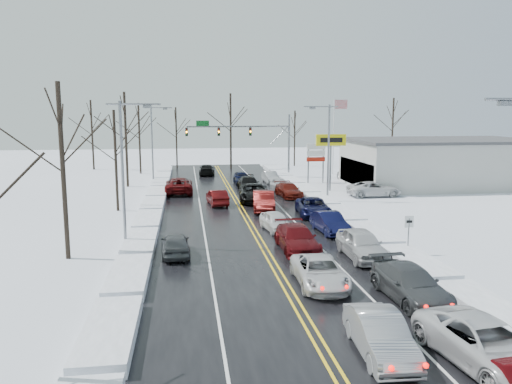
{
  "coord_description": "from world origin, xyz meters",
  "views": [
    {
      "loc": [
        -4.67,
        -34.97,
        8.37
      ],
      "look_at": [
        0.4,
        0.92,
        2.5
      ],
      "focal_mm": 35.0,
      "sensor_mm": 36.0,
      "label": 1
    }
  ],
  "objects": [
    {
      "name": "ground",
      "position": [
        0.0,
        0.0,
        0.0
      ],
      "size": [
        160.0,
        160.0,
        0.0
      ],
      "primitive_type": "plane",
      "color": "white",
      "rests_on": "ground"
    },
    {
      "name": "road_surface",
      "position": [
        0.0,
        2.0,
        0.01
      ],
      "size": [
        14.0,
        84.0,
        0.01
      ],
      "primitive_type": "cube",
      "color": "black",
      "rests_on": "ground"
    },
    {
      "name": "snow_bank_left",
      "position": [
        -7.6,
        2.0,
        0.0
      ],
      "size": [
        1.91,
        72.0,
        0.54
      ],
      "primitive_type": "cube",
      "color": "white",
      "rests_on": "ground"
    },
    {
      "name": "snow_bank_right",
      "position": [
        7.6,
        2.0,
        0.0
      ],
      "size": [
        1.91,
        72.0,
        0.54
      ],
      "primitive_type": "cube",
      "color": "white",
      "rests_on": "ground"
    },
    {
      "name": "traffic_signal_mast",
      "position": [
        3.45,
        27.99,
        5.48
      ],
      "size": [
        13.28,
        0.39,
        8.0
      ],
      "color": "slate",
      "rests_on": "ground"
    },
    {
      "name": "tires_plus_sign",
      "position": [
        10.5,
        15.99,
        4.99
      ],
      "size": [
        3.2,
        0.34,
        6.0
      ],
      "color": "slate",
      "rests_on": "ground"
    },
    {
      "name": "used_vehicles_sign",
      "position": [
        10.5,
        22.0,
        3.32
      ],
      "size": [
        2.2,
        0.22,
        4.65
      ],
      "color": "slate",
      "rests_on": "ground"
    },
    {
      "name": "speed_limit_sign",
      "position": [
        8.2,
        -8.0,
        1.63
      ],
      "size": [
        0.55,
        0.09,
        2.35
      ],
      "color": "slate",
      "rests_on": "ground"
    },
    {
      "name": "flagpole",
      "position": [
        15.17,
        30.0,
        5.93
      ],
      "size": [
        1.87,
        1.2,
        10.0
      ],
      "color": "silver",
      "rests_on": "ground"
    },
    {
      "name": "dealership_building",
      "position": [
        23.98,
        18.0,
        2.66
      ],
      "size": [
        20.4,
        12.4,
        5.3
      ],
      "color": "#ADAEA9",
      "rests_on": "ground"
    },
    {
      "name": "streetlight_ne",
      "position": [
        8.3,
        10.0,
        5.31
      ],
      "size": [
        3.2,
        0.25,
        9.0
      ],
      "color": "slate",
      "rests_on": "ground"
    },
    {
      "name": "streetlight_sw",
      "position": [
        -8.3,
        -4.0,
        5.31
      ],
      "size": [
        3.2,
        0.25,
        9.0
      ],
      "color": "slate",
      "rests_on": "ground"
    },
    {
      "name": "streetlight_nw",
      "position": [
        -8.3,
        24.0,
        5.31
      ],
      "size": [
        3.2,
        0.25,
        9.0
      ],
      "color": "slate",
      "rests_on": "ground"
    },
    {
      "name": "tree_left_b",
      "position": [
        -11.5,
        -6.0,
        6.99
      ],
      "size": [
        4.0,
        4.0,
        10.0
      ],
      "color": "#2D231C",
      "rests_on": "ground"
    },
    {
      "name": "tree_left_c",
      "position": [
        -10.5,
        8.0,
        5.94
      ],
      "size": [
        3.4,
        3.4,
        8.5
      ],
      "color": "#2D231C",
      "rests_on": "ground"
    },
    {
      "name": "tree_left_d",
      "position": [
        -11.2,
        22.0,
        7.33
      ],
      "size": [
        4.2,
        4.2,
        10.5
      ],
      "color": "#2D231C",
      "rests_on": "ground"
    },
    {
      "name": "tree_left_e",
      "position": [
        -10.8,
        34.0,
        6.64
      ],
      "size": [
        3.8,
        3.8,
        9.5
      ],
      "color": "#2D231C",
      "rests_on": "ground"
    },
    {
      "name": "tree_far_a",
      "position": [
        -18.0,
        40.0,
        6.99
      ],
      "size": [
        4.0,
        4.0,
        10.0
      ],
      "color": "#2D231C",
      "rests_on": "ground"
    },
    {
      "name": "tree_far_b",
      "position": [
        -6.0,
        41.0,
        6.29
      ],
      "size": [
        3.6,
        3.6,
        9.0
      ],
      "color": "#2D231C",
      "rests_on": "ground"
    },
    {
      "name": "tree_far_c",
      "position": [
        2.0,
        39.0,
        7.68
      ],
      "size": [
        4.4,
        4.4,
        11.0
      ],
      "color": "#2D231C",
      "rests_on": "ground"
    },
    {
      "name": "tree_far_d",
      "position": [
        12.0,
        40.5,
        5.94
      ],
      "size": [
        3.4,
        3.4,
        8.5
      ],
      "color": "#2D231C",
      "rests_on": "ground"
    },
    {
      "name": "tree_far_e",
      "position": [
        28.0,
        41.0,
        7.33
      ],
      "size": [
        4.2,
        4.2,
        10.5
      ],
      "color": "#2D231C",
      "rests_on": "ground"
    },
    {
      "name": "queued_car_1",
      "position": [
        1.86,
        -19.5,
        0.0
      ],
      "size": [
        1.79,
        4.51,
        1.46
      ],
      "primitive_type": "imported",
      "rotation": [
        0.0,
        0.0,
        -0.06
      ],
      "color": "#9B9DA2",
      "rests_on": "ground"
    },
    {
      "name": "queued_car_2",
      "position": [
        1.66,
        -12.36,
        0.0
      ],
      "size": [
        2.41,
        4.95,
        1.36
      ],
      "primitive_type": "imported",
      "rotation": [
        0.0,
        0.0,
        -0.03
      ],
      "color": "silver",
      "rests_on": "ground"
    },
    {
      "name": "queued_car_3",
      "position": [
        1.9,
        -6.24,
        0.0
      ],
      "size": [
        2.17,
        5.24,
        1.51
      ],
      "primitive_type": "imported",
      "rotation": [
        0.0,
        0.0,
        0.01
      ],
      "color": "#530B0E",
      "rests_on": "ground"
    },
    {
      "name": "queued_car_4",
      "position": [
        1.55,
        -1.01,
        0.0
      ],
      "size": [
        2.12,
        4.16,
        1.36
      ],
      "primitive_type": "imported",
      "rotation": [
        0.0,
        0.0,
        0.13
      ],
      "color": "white",
      "rests_on": "ground"
    },
    {
      "name": "queued_car_5",
      "position": [
        1.82,
        6.35,
        0.0
      ],
      "size": [
        2.3,
        5.19,
        1.66
      ],
      "primitive_type": "imported",
      "rotation": [
        0.0,
        0.0,
        -0.11
      ],
      "color": "#4E0B0A",
      "rests_on": "ground"
    },
    {
      "name": "queued_car_6",
      "position": [
        1.63,
        10.72,
        0.0
      ],
      "size": [
        3.25,
        6.13,
        1.64
      ],
      "primitive_type": "imported",
      "rotation": [
        0.0,
        0.0,
        -0.09
      ],
      "color": "black",
      "rests_on": "ground"
    },
    {
      "name": "queued_car_7",
      "position": [
        1.9,
        17.11,
        0.0
      ],
      "size": [
        2.2,
        5.22,
        1.5
      ],
      "primitive_type": "imported",
      "rotation": [
        0.0,
        0.0,
        0.02
      ],
      "color": "black",
      "rests_on": "ground"
    },
    {
      "name": "queued_car_8",
      "position": [
        1.72,
        22.36,
        0.0
      ],
      "size": [
        1.78,
        4.29,
        1.45
      ],
      "primitive_type": "imported",
      "rotation": [
        0.0,
        0.0,
        0.02
      ],
      "color": "black",
      "rests_on": "ground"
    },
    {
      "name": "queued_car_10",
      "position": [
        5.05,
        -20.73,
        0.0
      ],
      "size": [
        3.26,
        5.79,
        1.53
      ],
      "primitive_type": "imported",
      "rotation": [
        0.0,
        0.0,
        0.14
      ],
      "color": "silver",
      "rests_on": "ground"
    },
    {
      "name": "queued_car_11",
      "position": [
        5.14,
        -14.82,
        0.0
      ],
      "size": [
        2.38,
        5.31,
        1.51
      ],
      "primitive_type": "imported",
      "rotation": [
        0.0,
        0.0,
        0.05
      ],
      "color": "#3F4244",
      "rests_on": "ground"
    },
    {
      "name": "queued_car_12",
      "position": [
        5.25,
        -8.29,
        0.0
      ],
      "size": [
        1.97,
        4.87,
        1.66
      ],
      "primitive_type": "imported",
      "rotation": [
        0.0,
        0.0,
        -0.0
      ],
      "color": "silver",
      "rests_on": "ground"
    },
    {
      "name": "queued_car_13",
      "position": [
        5.15,
        -2.16,
        0.0
      ],
      "size": [
        1.84,
        4.49,
        1.45
      ],
      "primitive_type": "imported",
      "rotation": [
        0.0,
        0.0,
        0.07
      ],
      "color": "black",
      "rests_on": "ground"
    },
    {
      "name": "queued_car_14",
      "position": [
        5.44,
        3.59,
        0.0
      ],
      "size": [
        2.88,
        5.42,
        1.45
      ],
      "primitive_type": "imported",
      "rotation": [
        0.0,
        0.0,
        -0.09
      ],
      "color": "black",
      "rests_on": "ground"
    },
    {
      "name": "queued_car_15",
      "position": [
        5.31,
        12.68,
        0.0
      ],
      "size": [
        2.41,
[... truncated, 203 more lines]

